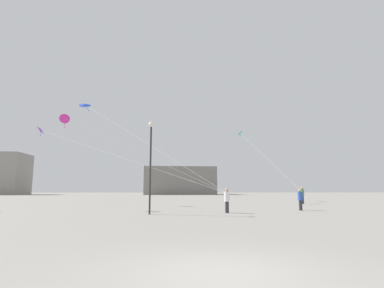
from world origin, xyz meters
The scene contains 10 objects.
ground_plane centered at (0.00, 0.00, 0.00)m, with size 300.00×300.00×0.00m, color gray.
person_in_blue centered at (8.20, 16.92, 0.88)m, with size 0.35×0.35×1.60m.
person_in_white centered at (2.34, 14.63, 0.89)m, with size 0.36×0.36×1.63m.
person_in_green centered at (12.49, 27.16, 1.00)m, with size 0.40×0.40×1.83m.
kite_magenta_diamond centered at (-9.81, 18.46, 7.05)m, with size 12.93×4.37×6.29m.
kite_cyan_diamond centered at (7.81, 36.35, 9.31)m, with size 5.23×9.91×8.56m.
kite_cobalt_diamond centered at (-10.83, 26.00, 10.39)m, with size 14.02×12.15×9.59m.
kite_violet_delta centered at (-14.86, 26.09, 7.52)m, with size 18.51×12.68×6.82m.
building_centre_hall centered at (-1.00, 91.28, 4.17)m, with size 22.48×16.45×8.34m.
lamppost_east centered at (-2.69, 13.73, 3.88)m, with size 0.36×0.36×5.92m.
Camera 1 is at (-0.79, -5.90, 1.54)m, focal length 28.60 mm.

